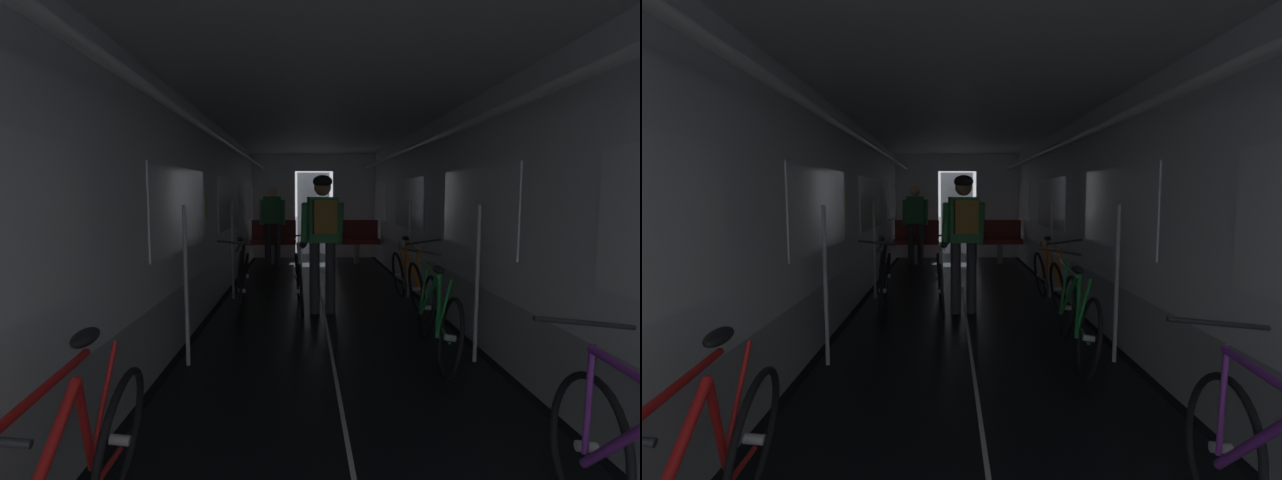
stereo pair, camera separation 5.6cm
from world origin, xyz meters
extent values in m
cube|color=black|center=(-1.41, 3.25, 0.00)|extent=(0.08, 11.50, 0.01)
cube|color=black|center=(1.41, 3.25, 0.00)|extent=(0.08, 11.50, 0.01)
cube|color=beige|center=(0.00, 3.25, 0.00)|extent=(0.03, 11.27, 0.00)
cube|color=#9EA0A5|center=(-1.51, 3.25, 0.30)|extent=(0.12, 11.50, 0.60)
cube|color=silver|center=(-1.51, 3.25, 1.53)|extent=(0.12, 11.50, 1.85)
cube|color=white|center=(-1.45, 2.67, 1.35)|extent=(0.02, 1.90, 0.80)
cube|color=white|center=(-1.45, 5.55, 1.35)|extent=(0.02, 1.90, 0.80)
cube|color=white|center=(-1.45, 8.42, 1.35)|extent=(0.02, 1.90, 0.80)
cube|color=yellow|center=(-1.45, 3.64, 1.35)|extent=(0.01, 0.20, 0.28)
cylinder|color=white|center=(-1.17, 3.25, 2.10)|extent=(0.07, 11.04, 0.07)
cylinder|color=#B7BABF|center=(-1.27, 2.10, 0.70)|extent=(0.04, 0.04, 1.40)
cylinder|color=#B7BABF|center=(-1.27, 4.70, 0.70)|extent=(0.04, 0.04, 1.40)
cube|color=#9EA0A5|center=(1.51, 3.25, 0.30)|extent=(0.12, 11.50, 0.60)
cube|color=silver|center=(1.51, 3.25, 1.53)|extent=(0.12, 11.50, 1.85)
cube|color=white|center=(1.45, 2.67, 1.35)|extent=(0.02, 1.90, 0.80)
cube|color=white|center=(1.45, 5.55, 1.35)|extent=(0.02, 1.90, 0.80)
cube|color=white|center=(1.45, 8.42, 1.35)|extent=(0.02, 1.90, 0.80)
cube|color=yellow|center=(1.45, 2.81, 1.35)|extent=(0.01, 0.20, 0.28)
cylinder|color=white|center=(1.17, 3.25, 2.10)|extent=(0.07, 11.04, 0.07)
cylinder|color=#B7BABF|center=(1.27, 2.10, 0.70)|extent=(0.04, 0.04, 1.40)
cylinder|color=#B7BABF|center=(1.27, 4.70, 0.70)|extent=(0.04, 0.04, 1.40)
cube|color=silver|center=(-0.95, 9.06, 1.23)|extent=(1.00, 0.12, 2.45)
cube|color=silver|center=(0.95, 9.06, 1.23)|extent=(1.00, 0.12, 2.45)
cube|color=silver|center=(0.00, 9.06, 2.25)|extent=(0.90, 0.12, 0.40)
cube|color=#4C4F54|center=(0.00, 9.76, 1.03)|extent=(0.81, 0.04, 2.05)
cube|color=white|center=(0.00, 3.25, 2.51)|extent=(3.14, 11.62, 0.12)
cylinder|color=gray|center=(-0.90, 8.00, 0.22)|extent=(0.12, 0.12, 0.44)
cube|color=maroon|center=(-0.90, 8.00, 0.49)|extent=(0.96, 0.44, 0.10)
cube|color=maroon|center=(-0.90, 8.19, 0.74)|extent=(0.96, 0.08, 0.40)
torus|color=gray|center=(-1.33, 8.22, 0.94)|extent=(0.14, 0.14, 0.02)
cylinder|color=gray|center=(0.90, 8.00, 0.22)|extent=(0.12, 0.12, 0.44)
cube|color=maroon|center=(0.90, 8.00, 0.49)|extent=(0.96, 0.44, 0.10)
cube|color=maroon|center=(0.90, 8.19, 0.74)|extent=(0.96, 0.08, 0.40)
torus|color=gray|center=(0.47, 8.22, 0.94)|extent=(0.14, 0.14, 0.02)
torus|color=black|center=(1.03, 0.13, 0.33)|extent=(0.15, 0.68, 0.67)
cylinder|color=#B2B2B7|center=(1.03, 0.13, 0.33)|extent=(0.10, 0.06, 0.06)
cylinder|color=purple|center=(0.99, -0.18, 0.55)|extent=(0.04, 0.54, 0.56)
cylinder|color=purple|center=(1.01, 0.10, 0.58)|extent=(0.07, 0.09, 0.49)
cylinder|color=black|center=(0.98, 0.12, 0.92)|extent=(0.44, 0.06, 0.06)
torus|color=black|center=(1.12, 4.69, 0.33)|extent=(0.13, 0.67, 0.67)
cylinder|color=#B2B2B7|center=(1.12, 4.69, 0.33)|extent=(0.10, 0.05, 0.06)
torus|color=black|center=(1.13, 3.67, 0.33)|extent=(0.13, 0.67, 0.67)
cylinder|color=#B2B2B7|center=(1.13, 3.67, 0.33)|extent=(0.10, 0.05, 0.06)
cylinder|color=orange|center=(1.15, 3.99, 0.55)|extent=(0.12, 0.54, 0.56)
cylinder|color=orange|center=(1.15, 4.40, 0.55)|extent=(0.10, 0.34, 0.55)
cylinder|color=orange|center=(1.19, 4.15, 0.81)|extent=(0.05, 0.82, 0.04)
cylinder|color=orange|center=(1.15, 4.62, 0.57)|extent=(0.09, 0.16, 0.49)
cylinder|color=orange|center=(1.12, 4.47, 0.31)|extent=(0.03, 0.45, 0.07)
cylinder|color=orange|center=(1.16, 3.70, 0.57)|extent=(0.09, 0.09, 0.49)
cylinder|color=black|center=(1.12, 4.24, 0.29)|extent=(0.04, 0.17, 0.17)
ellipsoid|color=black|center=(1.19, 4.58, 0.87)|extent=(0.10, 0.24, 0.07)
cylinder|color=black|center=(1.21, 3.69, 0.91)|extent=(0.44, 0.03, 0.08)
torus|color=black|center=(-1.09, 4.66, 0.33)|extent=(0.16, 0.68, 0.67)
cylinder|color=#B2B2B7|center=(-1.09, 4.66, 0.33)|extent=(0.10, 0.06, 0.06)
torus|color=black|center=(-1.01, 3.64, 0.33)|extent=(0.16, 0.68, 0.67)
cylinder|color=#B2B2B7|center=(-1.01, 3.64, 0.33)|extent=(0.10, 0.06, 0.06)
cylinder|color=black|center=(-1.06, 3.95, 0.55)|extent=(0.06, 0.54, 0.56)
cylinder|color=black|center=(-1.09, 4.36, 0.55)|extent=(0.12, 0.34, 0.55)
cylinder|color=black|center=(-1.10, 4.10, 0.81)|extent=(0.10, 0.82, 0.04)
cylinder|color=black|center=(-1.11, 4.58, 0.57)|extent=(0.07, 0.17, 0.49)
cylinder|color=black|center=(-1.07, 4.43, 0.31)|extent=(0.07, 0.45, 0.07)
cylinder|color=black|center=(-1.04, 3.67, 0.57)|extent=(0.09, 0.09, 0.49)
cylinder|color=black|center=(-1.05, 4.21, 0.29)|extent=(0.04, 0.17, 0.17)
ellipsoid|color=black|center=(-1.14, 4.53, 0.87)|extent=(0.11, 0.25, 0.07)
cylinder|color=black|center=(-1.07, 3.64, 0.91)|extent=(0.44, 0.06, 0.07)
torus|color=black|center=(-1.13, 0.27, 0.33)|extent=(0.19, 0.68, 0.67)
cylinder|color=#B2B2B7|center=(-1.13, 0.27, 0.33)|extent=(0.10, 0.06, 0.06)
cylinder|color=red|center=(-1.14, -0.02, 0.55)|extent=(0.14, 0.34, 0.55)
cylinder|color=red|center=(-1.16, -0.28, 0.81)|extent=(0.10, 0.82, 0.04)
cylinder|color=red|center=(-1.16, 0.20, 0.57)|extent=(0.09, 0.17, 0.49)
cylinder|color=red|center=(-1.11, 0.05, 0.31)|extent=(0.07, 0.45, 0.07)
ellipsoid|color=black|center=(-1.20, 0.15, 0.87)|extent=(0.12, 0.25, 0.07)
torus|color=black|center=(0.92, 1.74, 0.33)|extent=(0.19, 0.68, 0.67)
cylinder|color=#B2B2B7|center=(0.92, 1.74, 0.33)|extent=(0.10, 0.06, 0.06)
torus|color=black|center=(1.01, 2.76, 0.33)|extent=(0.19, 0.68, 0.67)
cylinder|color=#B2B2B7|center=(1.01, 2.76, 0.33)|extent=(0.10, 0.06, 0.06)
cylinder|color=#1E8438|center=(0.95, 2.45, 0.55)|extent=(0.08, 0.55, 0.56)
cylinder|color=#1E8438|center=(0.92, 2.04, 0.55)|extent=(0.14, 0.34, 0.55)
cylinder|color=#1E8438|center=(0.90, 2.30, 0.81)|extent=(0.11, 0.82, 0.04)
cylinder|color=#1E8438|center=(0.89, 1.82, 0.57)|extent=(0.09, 0.17, 0.49)
cylinder|color=#1E8438|center=(0.95, 1.97, 0.31)|extent=(0.07, 0.45, 0.07)
cylinder|color=#1E8438|center=(0.97, 2.73, 0.57)|extent=(0.10, 0.08, 0.49)
cylinder|color=black|center=(0.97, 2.19, 0.29)|extent=(0.05, 0.17, 0.17)
ellipsoid|color=black|center=(0.85, 1.87, 0.87)|extent=(0.12, 0.25, 0.07)
cylinder|color=black|center=(0.92, 2.76, 0.91)|extent=(0.44, 0.06, 0.09)
cylinder|color=#2D2D33|center=(-0.12, 3.83, 0.45)|extent=(0.13, 0.13, 0.90)
cylinder|color=#2D2D33|center=(0.08, 3.85, 0.45)|extent=(0.13, 0.13, 0.90)
cube|color=#337F47|center=(-0.02, 3.84, 1.18)|extent=(0.38, 0.26, 0.56)
cylinder|color=#337F47|center=(-0.24, 3.83, 1.13)|extent=(0.11, 0.21, 0.53)
cylinder|color=#337F47|center=(0.20, 3.89, 1.13)|extent=(0.11, 0.21, 0.53)
sphere|color=#9E7051|center=(-0.02, 3.84, 1.58)|extent=(0.21, 0.21, 0.21)
ellipsoid|color=black|center=(-0.02, 3.84, 1.65)|extent=(0.27, 0.31, 0.16)
cube|color=olive|center=(0.00, 3.67, 1.22)|extent=(0.30, 0.19, 0.40)
torus|color=black|center=(-0.29, 3.58, 0.33)|extent=(0.11, 0.67, 0.67)
cylinder|color=#B2B2B7|center=(-0.29, 3.58, 0.33)|extent=(0.10, 0.05, 0.06)
torus|color=black|center=(-0.34, 4.60, 0.33)|extent=(0.11, 0.67, 0.67)
cylinder|color=#B2B2B7|center=(-0.34, 4.60, 0.33)|extent=(0.10, 0.05, 0.06)
cylinder|color=silver|center=(-0.32, 4.29, 0.55)|extent=(0.05, 0.54, 0.56)
cylinder|color=silver|center=(-0.30, 3.88, 0.55)|extent=(0.08, 0.34, 0.55)
cylinder|color=silver|center=(-0.29, 4.13, 0.82)|extent=(0.08, 0.82, 0.04)
cylinder|color=silver|center=(-0.28, 3.65, 0.58)|extent=(0.05, 0.17, 0.49)
cylinder|color=silver|center=(-0.31, 3.81, 0.31)|extent=(0.05, 0.45, 0.07)
cylinder|color=silver|center=(-0.33, 4.57, 0.58)|extent=(0.06, 0.09, 0.49)
cylinder|color=black|center=(-0.32, 4.03, 0.29)|extent=(0.03, 0.17, 0.17)
ellipsoid|color=black|center=(-0.27, 3.70, 0.88)|extent=(0.11, 0.24, 0.07)
cylinder|color=black|center=(-0.31, 4.59, 0.92)|extent=(0.44, 0.05, 0.05)
cylinder|color=#2D2D33|center=(-0.80, 7.70, 0.45)|extent=(0.13, 0.13, 0.90)
cylinder|color=#2D2D33|center=(-1.00, 7.70, 0.45)|extent=(0.13, 0.13, 0.90)
cube|color=#337F47|center=(-0.90, 7.70, 1.18)|extent=(0.36, 0.22, 0.56)
cylinder|color=#337F47|center=(-0.68, 7.68, 1.13)|extent=(0.09, 0.20, 0.53)
cylinder|color=#337F47|center=(-1.12, 7.68, 1.13)|extent=(0.09, 0.20, 0.53)
sphere|color=tan|center=(-0.90, 7.70, 1.58)|extent=(0.21, 0.21, 0.21)
camera|label=1|loc=(-0.26, -1.81, 1.48)|focal=25.65mm
camera|label=2|loc=(-0.21, -1.81, 1.48)|focal=25.65mm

